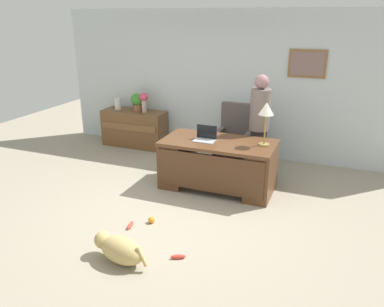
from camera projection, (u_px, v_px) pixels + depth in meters
ground_plane at (179, 209)px, 5.40m from camera, size 12.00×12.00×0.00m
back_wall at (233, 84)px, 7.20m from camera, size 7.00×0.16×2.70m
desk at (218, 163)px, 5.93m from camera, size 1.72×0.89×0.77m
credenza at (135, 128)px, 7.92m from camera, size 1.32×0.50×0.74m
armchair at (235, 140)px, 6.80m from camera, size 0.60×0.59×1.12m
person_standing at (259, 126)px, 6.21m from camera, size 0.32×0.32×1.71m
dog_lying at (119, 249)px, 4.22m from camera, size 0.73×0.39×0.30m
laptop at (205, 137)px, 5.86m from camera, size 0.32×0.22×0.22m
desk_lamp at (266, 112)px, 5.48m from camera, size 0.22×0.22×0.64m
vase_with_flowers at (144, 100)px, 7.62m from camera, size 0.17×0.17×0.39m
vase_empty at (118, 104)px, 7.88m from camera, size 0.13×0.13×0.23m
potted_plant at (137, 102)px, 7.70m from camera, size 0.24×0.24×0.36m
dog_toy_ball at (151, 220)px, 5.04m from camera, size 0.09×0.09×0.09m
dog_toy_bone at (178, 257)px, 4.30m from camera, size 0.18×0.12×0.05m
dog_toy_plush at (130, 225)px, 4.95m from camera, size 0.08×0.20×0.05m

